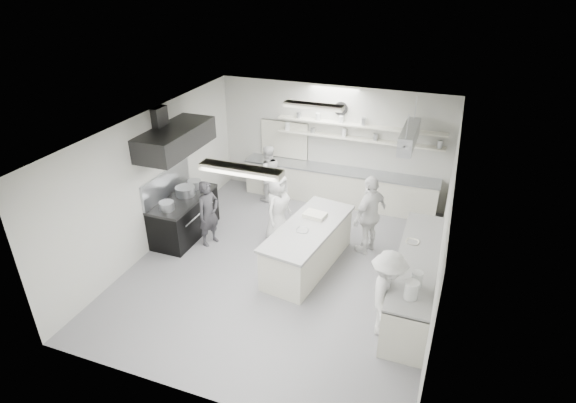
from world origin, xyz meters
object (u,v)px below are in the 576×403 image
(stove, at_px, (185,217))
(prep_island, at_px, (308,247))
(cook_stove, at_px, (209,213))
(right_counter, at_px, (415,280))
(back_counter, at_px, (338,186))
(cook_back, at_px, (267,173))

(stove, xyz_separation_m, prep_island, (3.05, -0.20, -0.00))
(prep_island, bearing_deg, cook_stove, -173.25)
(stove, xyz_separation_m, right_counter, (5.25, -0.60, 0.02))
(back_counter, height_order, right_counter, right_counter)
(right_counter, bearing_deg, prep_island, 169.81)
(stove, bearing_deg, prep_island, -3.83)
(prep_island, xyz_separation_m, cook_back, (-1.93, 2.49, 0.31))
(cook_stove, distance_m, cook_back, 2.45)
(prep_island, distance_m, cook_back, 3.17)
(cook_back, bearing_deg, stove, 29.41)
(back_counter, bearing_deg, cook_back, -164.00)
(back_counter, xyz_separation_m, right_counter, (2.35, -3.40, 0.01))
(back_counter, distance_m, cook_stove, 3.66)
(cook_back, bearing_deg, right_counter, 110.51)
(back_counter, distance_m, prep_island, 3.01)
(cook_stove, xyz_separation_m, cook_back, (0.40, 2.42, 0.01))
(stove, height_order, prep_island, stove)
(right_counter, relative_size, cook_stove, 2.17)
(back_counter, relative_size, prep_island, 2.05)
(right_counter, height_order, prep_island, right_counter)
(prep_island, bearing_deg, right_counter, -1.51)
(stove, height_order, back_counter, back_counter)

